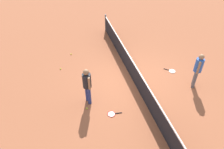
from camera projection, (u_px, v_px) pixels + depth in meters
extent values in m
plane|color=#9E5638|center=(133.00, 80.00, 10.17)|extent=(40.00, 40.00, 0.00)
cylinder|color=#4C4C51|center=(106.00, 23.00, 13.53)|extent=(0.09, 0.09, 1.07)
cube|color=black|center=(133.00, 72.00, 9.88)|extent=(10.00, 0.02, 0.91)
cube|color=white|center=(134.00, 64.00, 9.57)|extent=(10.00, 0.04, 0.06)
cylinder|color=navy|center=(87.00, 93.00, 8.92)|extent=(0.17, 0.17, 0.85)
cylinder|color=navy|center=(89.00, 96.00, 8.77)|extent=(0.17, 0.17, 0.85)
cylinder|color=black|center=(87.00, 81.00, 8.37)|extent=(0.41, 0.41, 0.62)
cylinder|color=#9E704C|center=(84.00, 77.00, 8.50)|extent=(0.11, 0.11, 0.58)
cylinder|color=#9E704C|center=(89.00, 84.00, 8.22)|extent=(0.11, 0.11, 0.58)
sphere|color=#9E704C|center=(86.00, 72.00, 8.10)|extent=(0.28, 0.28, 0.23)
cylinder|color=#595960|center=(195.00, 80.00, 9.52)|extent=(0.20, 0.20, 0.85)
cylinder|color=#595960|center=(195.00, 77.00, 9.68)|extent=(0.20, 0.20, 0.85)
cylinder|color=#2D59B2|center=(199.00, 65.00, 9.13)|extent=(0.48, 0.48, 0.62)
cylinder|color=#9E704C|center=(199.00, 68.00, 8.97)|extent=(0.13, 0.13, 0.58)
cylinder|color=#9E704C|center=(199.00, 62.00, 9.28)|extent=(0.13, 0.13, 0.58)
sphere|color=#9E704C|center=(202.00, 57.00, 8.86)|extent=(0.32, 0.32, 0.23)
torus|color=red|center=(111.00, 114.00, 8.58)|extent=(0.35, 0.35, 0.02)
cylinder|color=silver|center=(111.00, 114.00, 8.58)|extent=(0.29, 0.29, 0.00)
cylinder|color=black|center=(118.00, 113.00, 8.61)|extent=(0.06, 0.28, 0.03)
torus|color=white|center=(172.00, 71.00, 10.66)|extent=(0.44, 0.44, 0.02)
cylinder|color=silver|center=(172.00, 71.00, 10.66)|extent=(0.38, 0.38, 0.00)
cylinder|color=black|center=(166.00, 69.00, 10.76)|extent=(0.22, 0.23, 0.03)
sphere|color=#C6E033|center=(87.00, 108.00, 8.77)|extent=(0.07, 0.07, 0.07)
sphere|color=#C6E033|center=(61.00, 69.00, 10.77)|extent=(0.07, 0.07, 0.07)
sphere|color=#C6E033|center=(71.00, 54.00, 11.76)|extent=(0.07, 0.07, 0.07)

